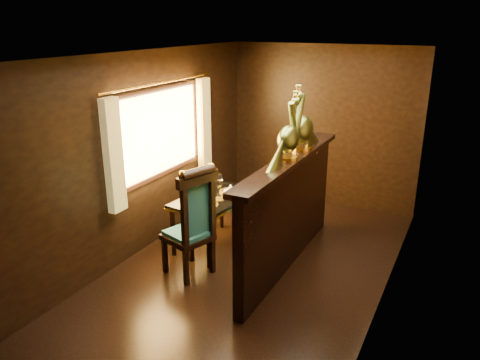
{
  "coord_description": "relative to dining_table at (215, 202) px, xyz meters",
  "views": [
    {
      "loc": [
        2.12,
        -4.47,
        2.84
      ],
      "look_at": [
        -0.32,
        0.31,
        0.99
      ],
      "focal_mm": 35.0,
      "sensor_mm": 36.0,
      "label": 1
    }
  ],
  "objects": [
    {
      "name": "ground",
      "position": [
        0.7,
        -0.36,
        -0.62
      ],
      "size": [
        5.0,
        5.0,
        0.0
      ],
      "primitive_type": "plane",
      "color": "black",
      "rests_on": "ground"
    },
    {
      "name": "room_shell",
      "position": [
        0.62,
        -0.34,
        0.96
      ],
      "size": [
        3.04,
        5.04,
        2.52
      ],
      "color": "black",
      "rests_on": "ground"
    },
    {
      "name": "partition",
      "position": [
        1.02,
        -0.06,
        0.09
      ],
      "size": [
        0.26,
        2.7,
        1.36
      ],
      "color": "black",
      "rests_on": "ground"
    },
    {
      "name": "dining_table",
      "position": [
        0.0,
        0.0,
        0.0
      ],
      "size": [
        0.84,
        1.24,
        0.89
      ],
      "rotation": [
        0.0,
        0.0,
        -0.12
      ],
      "color": "black",
      "rests_on": "ground"
    },
    {
      "name": "chair_left",
      "position": [
        0.18,
        -0.79,
        0.09
      ],
      "size": [
        0.62,
        0.63,
        1.36
      ],
      "rotation": [
        0.0,
        0.0,
        -0.32
      ],
      "color": "black",
      "rests_on": "ground"
    },
    {
      "name": "chair_right",
      "position": [
        0.74,
        0.29,
        0.03
      ],
      "size": [
        0.53,
        0.55,
        1.25
      ],
      "rotation": [
        0.0,
        0.0,
        -0.2
      ],
      "color": "black",
      "rests_on": "ground"
    },
    {
      "name": "peacock_left",
      "position": [
        1.03,
        -0.14,
        1.11
      ],
      "size": [
        0.23,
        0.62,
        0.74
      ],
      "primitive_type": null,
      "color": "#194D2E",
      "rests_on": "partition"
    },
    {
      "name": "peacock_right",
      "position": [
        1.03,
        0.3,
        1.14
      ],
      "size": [
        0.25,
        0.67,
        0.8
      ],
      "primitive_type": null,
      "color": "#194D2E",
      "rests_on": "partition"
    }
  ]
}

